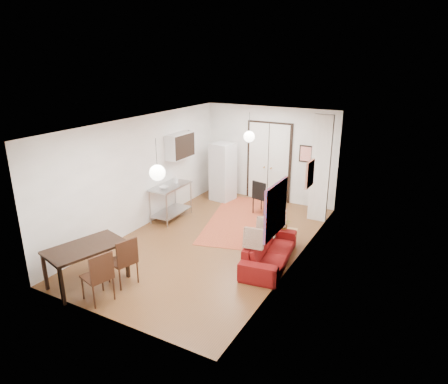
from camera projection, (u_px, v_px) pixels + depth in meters
The scene contains 27 objects.
floor at pixel (213, 241), 9.79m from camera, with size 7.00×7.00×0.00m, color brown.
ceiling at pixel (211, 123), 8.85m from camera, with size 4.20×7.00×0.02m, color white.
wall_back at pixel (269, 154), 12.23m from camera, with size 4.20×0.02×2.90m, color white.
wall_front at pixel (103, 243), 6.41m from camera, with size 4.20×0.02×2.90m, color white.
wall_left at pixel (142, 173), 10.27m from camera, with size 0.02×7.00×2.90m, color white.
wall_right at pixel (298, 199), 8.37m from camera, with size 0.02×7.00×2.90m, color white.
double_doors at pixel (269, 163), 12.27m from camera, with size 1.44×0.06×2.50m, color silver.
stub_partition at pixel (320, 169), 10.60m from camera, with size 0.50×0.10×2.90m, color white.
wall_cabinet at pixel (180, 146), 11.29m from camera, with size 0.35×1.00×0.70m, color silver.
painting_popart at pixel (276, 209), 7.28m from camera, with size 0.05×1.00×1.00m, color red.
painting_abstract at pixel (310, 174), 8.93m from camera, with size 0.05×0.50×0.60m, color beige.
poster_back at pixel (306, 154), 11.64m from camera, with size 0.40×0.03×0.50m, color red.
print_left at pixel (185, 140), 11.76m from camera, with size 0.03×0.44×0.54m, color #A66B45.
pendant_back at pixel (249, 137), 10.73m from camera, with size 0.30×0.30×0.80m.
pendant_front at pixel (157, 173), 7.40m from camera, with size 0.30×0.30×0.80m.
kilim_rug at pixel (236, 219), 11.12m from camera, with size 1.37×3.66×0.01m, color #B8532E.
sofa at pixel (270, 251), 8.66m from camera, with size 2.05×0.80×0.60m, color maroon.
coffee_table at pixel (280, 232), 9.56m from camera, with size 0.88×0.61×0.36m.
potted_plant at pixel (284, 224), 9.45m from camera, with size 0.27×0.31×0.35m, color #3C6A30.
kitchen_counter at pixel (171, 197), 10.99m from camera, with size 0.64×1.26×0.96m.
bowl at pixel (164, 187), 10.63m from camera, with size 0.23×0.23×0.06m, color beige.
soap_bottle at pixel (176, 179), 11.06m from camera, with size 0.09×0.09×0.20m, color teal.
fridge at pixel (223, 172), 12.39m from camera, with size 0.63×0.63×1.80m, color silver.
dining_table at pixel (85, 251), 7.75m from camera, with size 1.20×1.63×0.81m.
dining_chair_near at pixel (125, 254), 7.90m from camera, with size 0.59×0.73×1.00m.
dining_chair_far at pixel (100, 269), 7.35m from camera, with size 0.59×0.73×1.00m.
black_side_chair at pixel (264, 193), 11.44m from camera, with size 0.54×0.55×0.99m.
Camera 1 is at (4.50, -7.66, 4.30)m, focal length 32.00 mm.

